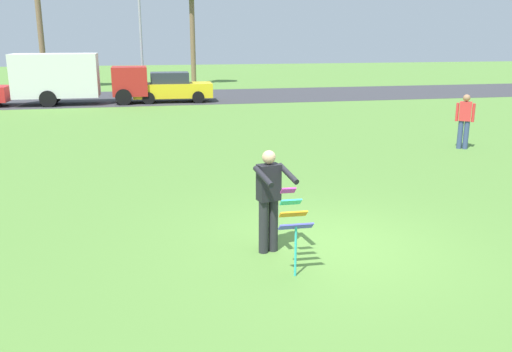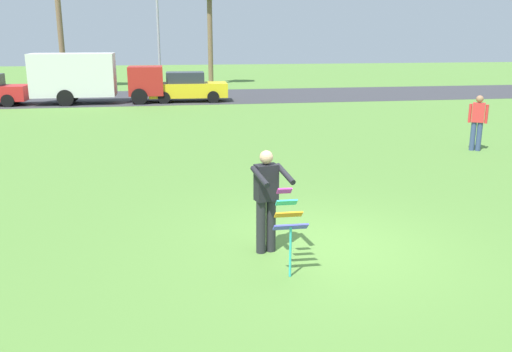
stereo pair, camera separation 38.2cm
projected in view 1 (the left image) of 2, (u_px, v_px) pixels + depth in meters
ground_plane at (326, 245)px, 9.23m from camera, size 120.00×120.00×0.00m
road_strip at (194, 97)px, 31.73m from camera, size 120.00×8.00×0.01m
person_kite_flyer at (269, 197)px, 8.71m from camera, size 0.65×0.73×1.73m
kite_held at (293, 218)px, 7.99m from camera, size 0.51×0.63×1.26m
parked_truck_red_cab at (73, 77)px, 27.81m from camera, size 6.71×2.14×2.62m
parked_car_yellow at (172, 88)px, 28.99m from camera, size 4.25×1.93×1.60m
streetlight_pole at (140, 28)px, 34.87m from camera, size 0.24×1.65×7.00m
person_walker_near at (465, 120)px, 16.89m from camera, size 0.49×0.38×1.73m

